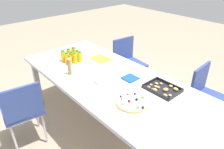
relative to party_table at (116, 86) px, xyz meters
The scene contains 20 objects.
ground_plane 0.69m from the party_table, ahead, with size 12.00×12.00×0.00m, color tan.
party_table is the anchor object (origin of this frame).
chair_far_left 1.09m from the party_table, 128.07° to the left, with size 0.44×0.44×0.83m.
chair_far_right 1.08m from the party_table, 54.84° to the left, with size 0.42×0.42×0.83m.
chair_near_left 1.02m from the party_table, 122.55° to the right, with size 0.45×0.45×0.83m.
juice_bottle_0 0.85m from the party_table, 169.04° to the right, with size 0.06×0.06×0.15m.
juice_bottle_1 0.77m from the party_table, 168.59° to the right, with size 0.06×0.06×0.14m.
juice_bottle_2 0.70m from the party_table, 166.72° to the right, with size 0.05×0.05×0.13m.
juice_bottle_3 0.84m from the party_table, behind, with size 0.06×0.06×0.15m.
juice_bottle_4 0.76m from the party_table, behind, with size 0.05×0.05×0.14m.
juice_bottle_5 0.69m from the party_table, behind, with size 0.06×0.06×0.15m.
juice_bottle_6 0.84m from the party_table, behind, with size 0.06×0.06×0.15m.
juice_bottle_7 0.75m from the party_table, behind, with size 0.06×0.06×0.13m.
juice_bottle_8 0.69m from the party_table, behind, with size 0.06×0.06×0.13m.
fruit_pizza 0.41m from the party_table, 21.57° to the right, with size 0.30×0.30×0.05m.
snack_tray 0.48m from the party_table, 29.40° to the left, with size 0.33×0.25×0.04m.
plate_stack 0.16m from the party_table, 132.70° to the right, with size 0.19×0.19×0.03m.
napkin_stack 0.17m from the party_table, 71.85° to the left, with size 0.15×0.15×0.01m, color #194CA5.
cardboard_tube 0.57m from the party_table, 149.54° to the right, with size 0.04×0.04×0.19m, color #9E7A56.
paper_folder 0.62m from the party_table, 157.61° to the left, with size 0.26×0.20×0.01m, color yellow.
Camera 1 is at (1.40, -1.30, 1.89)m, focal length 33.46 mm.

